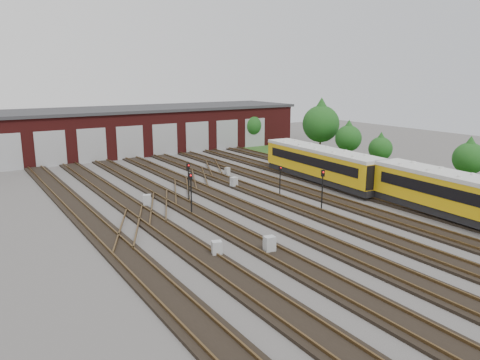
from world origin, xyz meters
TOP-DOWN VIEW (x-y plane):
  - ground at (0.00, 0.00)m, footprint 120.00×120.00m
  - track_network at (-0.17, 0.59)m, footprint 30.40×70.00m
  - maintenance_shed at (-0.01, 39.97)m, footprint 51.00×12.50m
  - grass_verge at (19.00, 10.00)m, footprint 8.00×55.00m
  - metro_train at (10.00, -6.06)m, footprint 3.88×48.23m
  - signal_mast_0 at (-6.70, 6.47)m, footprint 0.31×0.30m
  - signal_mast_1 at (-5.05, 10.29)m, footprint 0.27×0.26m
  - signal_mast_2 at (2.99, 7.66)m, footprint 0.24×0.23m
  - signal_mast_3 at (3.34, 2.31)m, footprint 0.31×0.30m
  - relay_cabinet_0 at (-6.08, -3.27)m, footprint 0.75×0.66m
  - relay_cabinet_1 at (-8.69, 10.96)m, footprint 0.80×0.75m
  - relay_cabinet_2 at (-9.17, -1.96)m, footprint 0.73×0.66m
  - relay_cabinet_3 at (1.19, 12.85)m, footprint 0.70×0.61m
  - relay_cabinet_4 at (3.67, 18.29)m, footprint 0.60×0.54m
  - tree_0 at (17.84, 35.00)m, footprint 3.48×3.48m
  - tree_1 at (20.52, 16.55)m, footprint 3.33×3.33m
  - tree_2 at (19.87, 21.06)m, footprint 4.89×4.89m
  - tree_3 at (20.09, 10.93)m, footprint 2.76×2.76m
  - tree_4 at (20.76, 0.38)m, footprint 3.16×3.16m
  - bush_0 at (16.00, 2.92)m, footprint 1.41×1.41m
  - bush_1 at (16.11, 24.16)m, footprint 1.49×1.49m
  - bush_2 at (20.89, 18.01)m, footprint 1.44×1.44m

SIDE VIEW (x-z plane):
  - ground at x=0.00m, z-range 0.00..0.00m
  - grass_verge at x=19.00m, z-range 0.00..0.05m
  - track_network at x=-0.17m, z-range -0.06..0.27m
  - relay_cabinet_4 at x=3.67m, z-range 0.00..0.86m
  - relay_cabinet_2 at x=-9.17m, z-range 0.00..1.01m
  - relay_cabinet_1 at x=-8.69m, z-range 0.00..1.07m
  - relay_cabinet_3 at x=1.19m, z-range 0.00..1.07m
  - relay_cabinet_0 at x=-6.08m, z-range 0.00..1.13m
  - bush_0 at x=16.00m, z-range 0.00..1.41m
  - bush_2 at x=20.89m, z-range 0.00..1.44m
  - bush_1 at x=16.11m, z-range 0.00..1.49m
  - signal_mast_2 at x=2.99m, z-range 0.41..3.30m
  - metro_train at x=10.00m, z-range 0.37..3.69m
  - signal_mast_3 at x=3.34m, z-range 0.48..3.87m
  - signal_mast_0 at x=-6.70m, z-range 0.48..4.01m
  - signal_mast_1 at x=-5.05m, z-range 0.48..4.01m
  - tree_3 at x=20.09m, z-range 0.65..5.22m
  - maintenance_shed at x=-0.01m, z-range 0.03..6.38m
  - tree_4 at x=20.76m, z-range 0.74..5.98m
  - tree_1 at x=20.52m, z-range 0.78..6.30m
  - tree_0 at x=17.84m, z-range 0.82..6.58m
  - tree_2 at x=19.87m, z-range 1.16..9.26m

